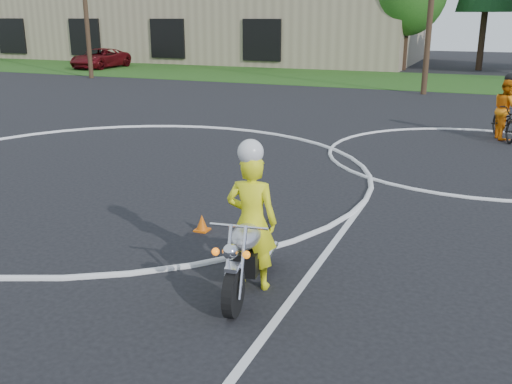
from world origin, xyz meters
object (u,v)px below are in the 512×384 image
at_px(primary_motorcycle, 248,253).
at_px(rider_primary_grp, 252,218).
at_px(rider_second_grp, 505,116).
at_px(pickup_grp, 100,58).

relative_size(primary_motorcycle, rider_primary_grp, 1.02).
bearing_deg(primary_motorcycle, rider_primary_grp, 85.65).
relative_size(rider_primary_grp, rider_second_grp, 0.95).
bearing_deg(pickup_grp, rider_second_grp, -31.42).
xyz_separation_m(primary_motorcycle, rider_primary_grp, (-0.01, 0.14, 0.47)).
xyz_separation_m(rider_primary_grp, pickup_grp, (-24.22, 28.56, -0.32)).
bearing_deg(rider_primary_grp, primary_motorcycle, -94.35).
bearing_deg(rider_second_grp, rider_primary_grp, -121.32).
distance_m(primary_motorcycle, pickup_grp, 37.56).
xyz_separation_m(rider_primary_grp, rider_second_grp, (3.27, 12.33, -0.31)).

